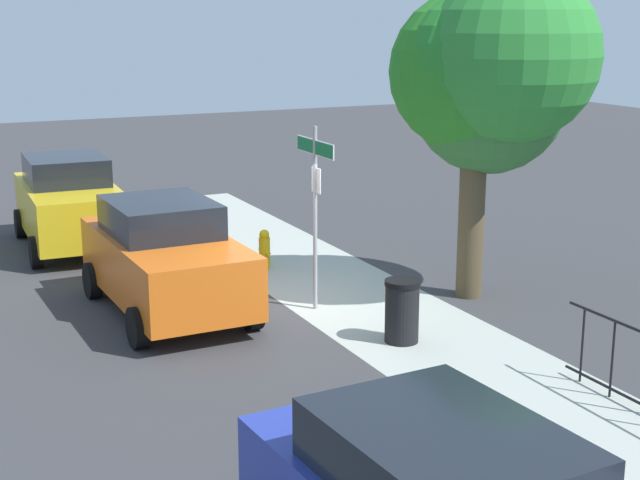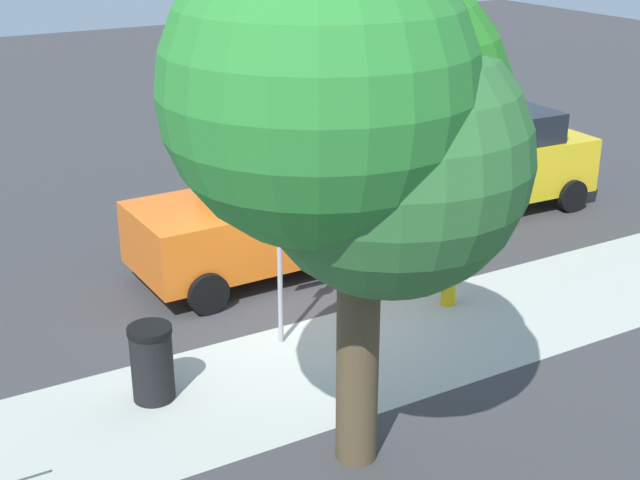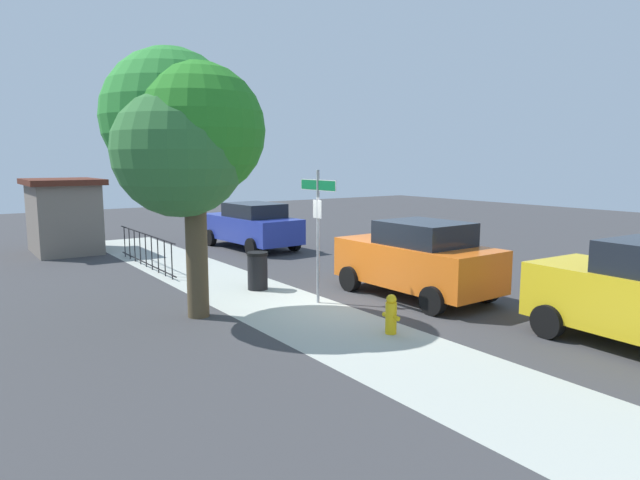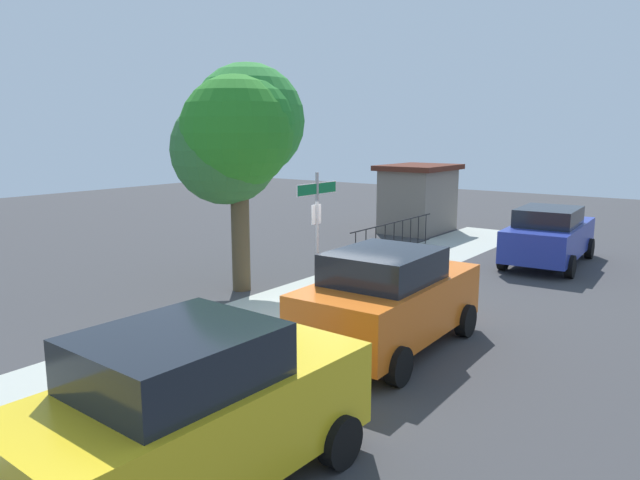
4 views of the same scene
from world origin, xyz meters
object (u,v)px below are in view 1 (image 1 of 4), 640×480
Objects in this scene: car_orange at (166,258)px; trash_bin at (402,311)px; car_yellow at (69,203)px; fire_hydrant at (264,249)px; shade_tree at (488,72)px; street_sign at (315,185)px.

trash_bin is (2.95, 2.82, -0.45)m from car_orange.
car_yellow is 5.31× the size of fire_hydrant.
shade_tree is 4.41m from trash_bin.
shade_tree is at bearing 42.60° from car_yellow.
car_yellow is at bearing -157.39° from trash_bin.
fire_hydrant is (-2.76, 0.20, -1.76)m from street_sign.
street_sign is 4.00× the size of fire_hydrant.
street_sign is at bearing 27.52° from car_yellow.
street_sign is 2.77m from car_orange.
car_orange is at bearing -53.79° from fire_hydrant.
shade_tree is at bearing 71.61° from car_orange.
street_sign reaches higher than car_orange.
car_orange is at bearing -106.98° from shade_tree.
trash_bin is at bearing 42.27° from car_orange.
shade_tree is 6.21m from car_orange.
street_sign is at bearing -4.11° from fire_hydrant.
street_sign is at bearing -103.14° from shade_tree.
trash_bin reaches higher than fire_hydrant.
shade_tree is at bearing 76.86° from street_sign.
car_orange is 3.17m from fire_hydrant.
fire_hydrant is at bearing -141.96° from shade_tree.
fire_hydrant is (-3.43, -2.69, -3.55)m from shade_tree.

